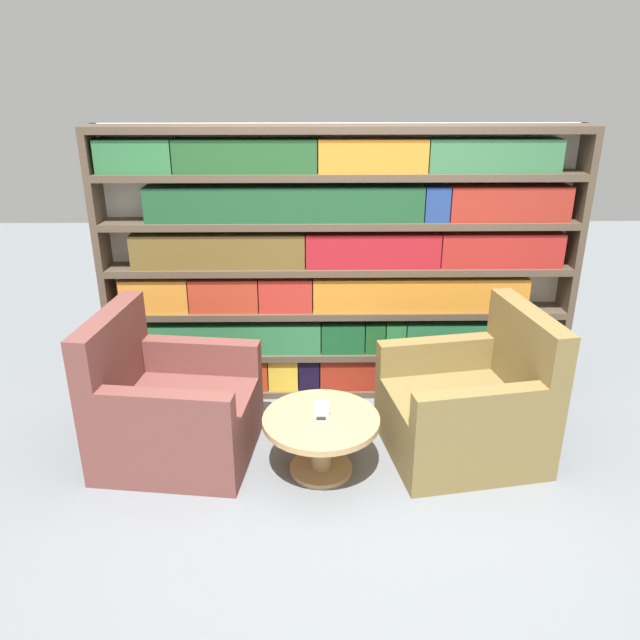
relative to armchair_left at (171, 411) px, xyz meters
The scene contains 6 objects.
ground_plane 1.27m from the armchair_left, 24.74° to the right, with size 14.00×14.00×0.00m, color slate.
bookshelf 1.55m from the armchair_left, 38.01° to the left, with size 3.44×0.30×2.01m.
armchair_left is the anchor object (origin of this frame).
armchair_right 1.94m from the armchair_left, ahead, with size 1.07×1.00×0.97m.
coffee_table 0.99m from the armchair_left, 12.61° to the right, with size 0.72×0.72×0.39m.
table_sign 1.00m from the armchair_left, 12.61° to the right, with size 0.10×0.06×0.13m.
Camera 1 is at (-0.20, -2.99, 2.38)m, focal length 35.00 mm.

